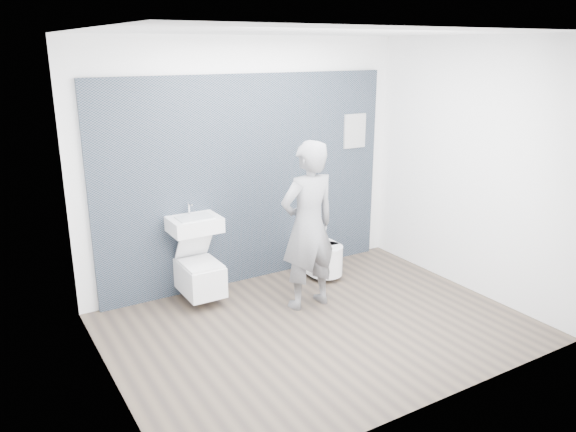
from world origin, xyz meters
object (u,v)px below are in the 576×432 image
toilet_rounded (320,257)px  visitor (308,226)px  washbasin (195,224)px  toilet_square (200,276)px

toilet_rounded → visitor: size_ratio=0.37×
washbasin → toilet_square: 0.57m
washbasin → toilet_square: (0.00, -0.08, -0.56)m
toilet_rounded → visitor: 1.08m
washbasin → toilet_square: size_ratio=0.75×
toilet_rounded → visitor: (-0.59, -0.62, 0.66)m
visitor → toilet_rounded: bearing=-135.6°
visitor → washbasin: bearing=-41.2°
washbasin → visitor: 1.22m
washbasin → toilet_rounded: (1.54, -0.14, -0.63)m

